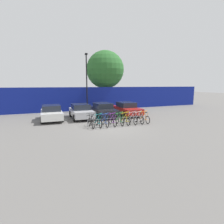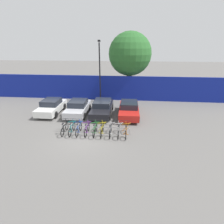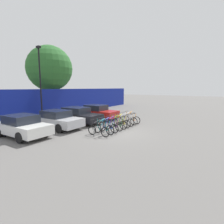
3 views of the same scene
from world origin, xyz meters
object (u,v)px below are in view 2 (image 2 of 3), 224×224
Objects in this scene: bicycle_white at (119,131)px; car_red at (129,109)px; lamp_post at (100,70)px; bicycle_green at (95,130)px; car_black at (102,108)px; bike_rack at (95,128)px; bicycle_yellow at (102,130)px; bicycle_blue at (79,129)px; car_silver at (78,108)px; car_white at (51,106)px; bicycle_silver at (110,131)px; bicycle_black at (65,129)px; tree_behind_hoarding at (130,54)px; bicycle_orange at (126,131)px; bicycle_teal at (72,129)px; bicycle_purple at (87,130)px.

bicycle_white is 0.40× the size of car_red.
car_red is 6.10m from lamp_post.
car_black is at bearing 88.94° from bicycle_green.
bike_rack is 0.58m from bicycle_yellow.
car_black reaches higher than bicycle_green.
bicycle_blue is 0.42× the size of car_silver.
car_silver is 0.59× the size of lamp_post.
lamp_post is at bearing 96.46° from bicycle_yellow.
car_white is at bearing -137.34° from lamp_post.
bike_rack is 1.21m from bicycle_silver.
bicycle_black is (-2.37, -0.15, -0.12)m from bike_rack.
tree_behind_hoarding is (1.98, 10.77, 4.92)m from bicycle_yellow.
tree_behind_hoarding is at bearing 90.41° from car_red.
car_white is at bearing 124.30° from bicycle_black.
bicycle_green is 4.16m from car_black.
bicycle_blue and bicycle_orange have the same top height.
bicycle_black is at bearing -101.20° from lamp_post.
bicycle_orange is 0.37× the size of car_black.
bicycle_black is 0.43× the size of car_white.
car_red is (2.03, 3.95, 0.31)m from bicycle_yellow.
bicycle_blue is at bearing -106.58° from car_black.
bicycle_blue is at bearing -0.07° from bicycle_black.
car_red reaches higher than bike_rack.
car_silver is at bearing 90.04° from bicycle_black.
bicycle_yellow is 1.00× the size of bicycle_orange.
bicycle_teal is 1.00× the size of bicycle_purple.
bicycle_blue is 5.56m from car_white.
bicycle_green is 1.00× the size of bicycle_orange.
bike_rack is 1.81m from bicycle_teal.
bicycle_white is at bearing -1.04° from bicycle_blue.
bicycle_black is at bearing -119.58° from car_black.
bicycle_white is at bearing -100.84° from car_red.
bicycle_yellow is 6.93m from car_white.
bicycle_yellow is at bearing -53.38° from car_silver.
bicycle_teal and bicycle_blue have the same top height.
car_silver reaches higher than bike_rack.
tree_behind_hoarding is at bearing 76.62° from bike_rack.
bicycle_black is 0.25× the size of lamp_post.
car_silver is (-4.20, 3.94, 0.31)m from bicycle_white.
bicycle_blue is 0.64m from bicycle_purple.
bicycle_yellow is 4.19m from car_black.
bicycle_silver is 0.22× the size of tree_behind_hoarding.
lamp_post reaches higher than bike_rack.
bicycle_orange is 9.24m from lamp_post.
bicycle_purple is (1.76, 0.00, 0.00)m from bicycle_black.
tree_behind_hoarding reaches higher than bicycle_black.
car_silver is (-2.93, 3.94, 0.31)m from bicycle_yellow.
bicycle_purple is 12.25m from tree_behind_hoarding.
car_red is at bearing 55.86° from bike_rack.
car_white reaches higher than bicycle_silver.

